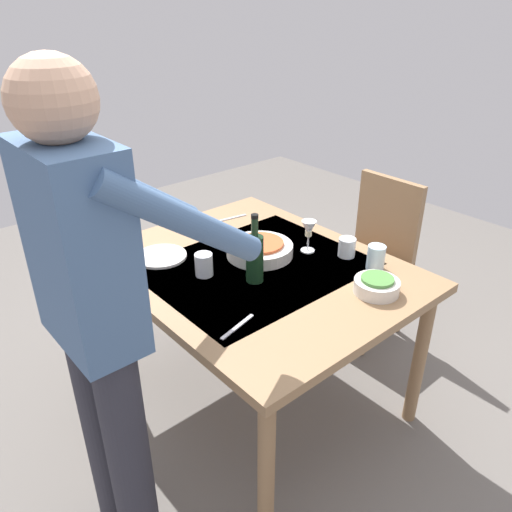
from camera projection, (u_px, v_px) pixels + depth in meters
ground_plane at (256, 396)px, 2.52m from camera, size 6.00×6.00×0.00m
dining_table at (256, 281)px, 2.20m from camera, size 1.31×1.06×0.75m
chair_near at (374, 248)px, 2.82m from camera, size 0.40×0.40×0.91m
person_server at (98, 312)px, 1.48m from camera, size 0.42×0.61×1.69m
wine_bottle at (255, 257)px, 2.01m from camera, size 0.07×0.07×0.30m
wine_glass_left at (309, 230)px, 2.25m from camera, size 0.07×0.07×0.15m
water_cup_near_left at (347, 247)px, 2.24m from camera, size 0.08×0.08×0.09m
water_cup_near_right at (204, 265)px, 2.08m from camera, size 0.08×0.08×0.10m
water_cup_far_left at (376, 257)px, 2.13m from camera, size 0.08×0.08×0.11m
serving_bowl_pasta at (260, 249)px, 2.24m from camera, size 0.30×0.30×0.07m
side_bowl_salad at (377, 285)px, 1.96m from camera, size 0.18×0.18×0.07m
dinner_plate_near at (161, 256)px, 2.24m from camera, size 0.23×0.23×0.01m
table_knife at (229, 218)px, 2.63m from camera, size 0.05×0.20×0.00m
table_fork at (237, 327)px, 1.77m from camera, size 0.06×0.18×0.00m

